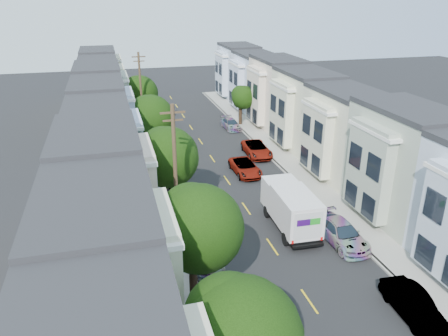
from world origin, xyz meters
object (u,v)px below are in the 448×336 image
(utility_pole_near, at_px, (176,178))
(parked_left_b, at_px, (235,324))
(tree_b, at_px, (197,229))
(parked_left_d, at_px, (178,187))
(lead_sedan, at_px, (245,167))
(parked_right_c, at_px, (257,149))
(fedex_truck, at_px, (291,207))
(parked_right_a, at_px, (413,305))
(tree_c, at_px, (167,158))
(tree_far_r, at_px, (243,98))
(tree_d, at_px, (150,118))
(parked_right_b, at_px, (341,233))
(parked_left_c, at_px, (206,255))
(tree_e, at_px, (139,94))
(utility_pole_far, at_px, (141,95))
(parked_right_d, at_px, (231,124))

(utility_pole_near, height_order, parked_left_b, utility_pole_near)
(tree_b, height_order, parked_left_d, tree_b)
(lead_sedan, relative_size, parked_right_c, 0.93)
(fedex_truck, height_order, parked_right_a, fedex_truck)
(parked_left_d, relative_size, parked_right_a, 0.88)
(tree_c, xyz_separation_m, tree_far_r, (13.20, 23.11, -1.33))
(tree_b, bearing_deg, tree_d, 90.00)
(parked_right_a, bearing_deg, parked_right_c, 92.61)
(parked_left_b, distance_m, parked_left_d, 17.91)
(tree_c, height_order, parked_right_b, tree_c)
(parked_left_d, bearing_deg, parked_left_b, -89.72)
(fedex_truck, xyz_separation_m, parked_left_c, (-7.11, -2.95, -1.15))
(tree_c, relative_size, lead_sedan, 1.50)
(tree_c, height_order, tree_e, tree_c)
(tree_e, distance_m, fedex_truck, 30.28)
(utility_pole_near, relative_size, utility_pole_far, 1.00)
(fedex_truck, bearing_deg, tree_c, 156.15)
(utility_pole_near, bearing_deg, tree_e, 90.00)
(fedex_truck, bearing_deg, utility_pole_far, 110.22)
(lead_sedan, height_order, parked_right_a, parked_right_a)
(tree_c, bearing_deg, parked_left_b, -84.19)
(parked_left_b, height_order, parked_right_b, parked_right_b)
(tree_b, distance_m, parked_right_a, 12.56)
(tree_e, relative_size, parked_right_a, 1.56)
(tree_b, xyz_separation_m, tree_c, (0.00, 11.44, -0.24))
(lead_sedan, relative_size, parked_right_d, 1.16)
(tree_far_r, height_order, parked_left_c, tree_far_r)
(tree_d, distance_m, parked_left_c, 19.35)
(tree_b, relative_size, parked_right_c, 1.44)
(tree_far_r, height_order, utility_pole_near, utility_pole_near)
(parked_right_b, bearing_deg, tree_e, 106.81)
(parked_right_b, xyz_separation_m, parked_right_d, (0.00, 28.80, -0.13))
(parked_left_c, bearing_deg, tree_c, 103.71)
(parked_left_d, distance_m, parked_right_c, 12.22)
(parked_right_c, bearing_deg, parked_left_c, -115.58)
(tree_c, bearing_deg, parked_right_b, -32.03)
(tree_b, xyz_separation_m, parked_left_b, (1.40, -2.33, -4.50))
(parked_right_b, bearing_deg, fedex_truck, 130.40)
(utility_pole_far, height_order, parked_right_d, utility_pole_far)
(parked_right_a, bearing_deg, tree_e, 108.37)
(tree_b, height_order, parked_right_a, tree_b)
(fedex_truck, relative_size, parked_right_a, 1.50)
(tree_c, distance_m, parked_left_c, 8.43)
(tree_far_r, bearing_deg, parked_right_d, -146.58)
(tree_e, height_order, lead_sedan, tree_e)
(tree_c, relative_size, tree_e, 1.07)
(utility_pole_far, distance_m, parked_right_c, 15.82)
(parked_left_d, distance_m, parked_right_b, 14.84)
(tree_e, distance_m, parked_left_b, 38.80)
(tree_b, height_order, parked_left_c, tree_b)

